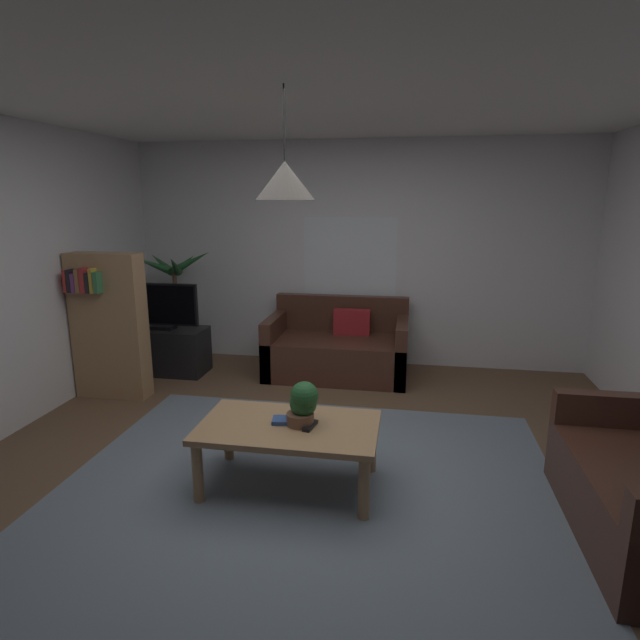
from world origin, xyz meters
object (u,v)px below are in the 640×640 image
couch_under_window (338,350)px  bookshelf_corner (109,324)px  coffee_table (289,433)px  pendant_lamp (285,180)px  remote_on_table_0 (310,426)px  potted_palm_corner (176,312)px  book_on_table_0 (282,420)px  tv (162,306)px  tv_stand (166,350)px  potted_plant_on_table (303,403)px

couch_under_window → bookshelf_corner: bookshelf_corner is taller
coffee_table → pendant_lamp: bearing=-90.0°
couch_under_window → remote_on_table_0: size_ratio=9.40×
couch_under_window → potted_palm_corner: size_ratio=1.11×
book_on_table_0 → potted_palm_corner: bearing=127.5°
book_on_table_0 → remote_on_table_0: (0.20, -0.04, -0.00)m
book_on_table_0 → pendant_lamp: (0.05, -0.02, 1.54)m
tv → book_on_table_0: bearing=-47.6°
remote_on_table_0 → bookshelf_corner: bookshelf_corner is taller
book_on_table_0 → coffee_table: bearing=-24.7°
book_on_table_0 → remote_on_table_0: 0.20m
remote_on_table_0 → tv_stand: bearing=-34.4°
remote_on_table_0 → pendant_lamp: (-0.15, 0.02, 1.54)m
couch_under_window → coffee_table: bearing=-90.1°
couch_under_window → pendant_lamp: bearing=-90.1°
couch_under_window → potted_plant_on_table: couch_under_window is taller
coffee_table → bookshelf_corner: bearing=147.7°
book_on_table_0 → bookshelf_corner: bearing=147.6°
book_on_table_0 → tv_stand: tv_stand is taller
tv → potted_palm_corner: size_ratio=0.60×
tv_stand → coffee_table: bearing=-47.5°
remote_on_table_0 → tv: bearing=-34.1°
couch_under_window → tv_stand: 1.91m
potted_palm_corner → remote_on_table_0: bearing=-50.2°
book_on_table_0 → tv_stand: bearing=132.1°
potted_plant_on_table → tv_stand: 2.85m
couch_under_window → coffee_table: (-0.00, -2.31, 0.11)m
potted_palm_corner → bookshelf_corner: (-0.13, -1.18, 0.13)m
potted_plant_on_table → potted_palm_corner: size_ratio=0.22×
remote_on_table_0 → potted_palm_corner: size_ratio=0.12×
coffee_table → pendant_lamp: size_ratio=1.83×
book_on_table_0 → pendant_lamp: 1.54m
potted_plant_on_table → couch_under_window: bearing=92.3°
coffee_table → bookshelf_corner: bookshelf_corner is taller
couch_under_window → bookshelf_corner: size_ratio=1.07×
coffee_table → tv: bearing=132.8°
tv → pendant_lamp: bearing=-47.2°
coffee_table → bookshelf_corner: (-2.07, 1.31, 0.34)m
remote_on_table_0 → potted_plant_on_table: bearing=-27.6°
coffee_table → potted_palm_corner: 3.16m
potted_plant_on_table → book_on_table_0: bearing=-179.5°
potted_palm_corner → pendant_lamp: bearing=-52.0°
tv_stand → pendant_lamp: size_ratio=1.40×
couch_under_window → book_on_table_0: size_ratio=12.05×
coffee_table → potted_palm_corner: bearing=128.0°
bookshelf_corner → potted_palm_corner: bearing=83.5°
remote_on_table_0 → potted_plant_on_table: (-0.05, 0.04, 0.14)m
remote_on_table_0 → tv_stand: (-2.03, 2.07, -0.21)m
couch_under_window → potted_palm_corner: 1.97m
coffee_table → potted_palm_corner: size_ratio=0.87×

